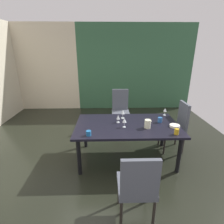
% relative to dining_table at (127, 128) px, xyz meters
% --- Properties ---
extents(ground_plane, '(6.02, 6.33, 0.02)m').
position_rel_dining_table_xyz_m(ground_plane, '(-0.45, 0.03, -0.66)').
color(ground_plane, black).
extents(back_panel_interior, '(2.12, 0.10, 2.82)m').
position_rel_dining_table_xyz_m(back_panel_interior, '(-2.41, 3.15, 0.76)').
color(back_panel_interior, beige).
rests_on(back_panel_interior, ground_plane).
extents(garden_window_panel, '(3.91, 0.10, 2.82)m').
position_rel_dining_table_xyz_m(garden_window_panel, '(0.61, 3.15, 0.76)').
color(garden_window_panel, '#315B3D').
rests_on(garden_window_panel, ground_plane).
extents(dining_table, '(1.89, 1.09, 0.72)m').
position_rel_dining_table_xyz_m(dining_table, '(0.00, 0.00, 0.00)').
color(dining_table, black).
rests_on(dining_table, ground_plane).
extents(chair_head_near, '(0.44, 0.44, 0.98)m').
position_rel_dining_table_xyz_m(chair_head_near, '(-0.03, -1.34, -0.10)').
color(chair_head_near, '#484C57').
rests_on(chair_head_near, ground_plane).
extents(chair_right_far, '(0.44, 0.44, 1.03)m').
position_rel_dining_table_xyz_m(chair_right_far, '(1.05, 0.30, -0.08)').
color(chair_right_far, '#484C57').
rests_on(chair_right_far, ground_plane).
extents(chair_head_far, '(0.44, 0.45, 1.06)m').
position_rel_dining_table_xyz_m(chair_head_far, '(-0.02, 1.35, -0.07)').
color(chair_head_far, '#484C57').
rests_on(chair_head_far, ground_plane).
extents(wine_glass_corner, '(0.07, 0.07, 0.17)m').
position_rel_dining_table_xyz_m(wine_glass_corner, '(-0.06, 0.31, 0.20)').
color(wine_glass_corner, silver).
rests_on(wine_glass_corner, dining_table).
extents(wine_glass_rear, '(0.06, 0.06, 0.15)m').
position_rel_dining_table_xyz_m(wine_glass_rear, '(-0.16, 0.10, 0.17)').
color(wine_glass_rear, silver).
rests_on(wine_glass_rear, dining_table).
extents(wine_glass_right, '(0.07, 0.07, 0.17)m').
position_rel_dining_table_xyz_m(wine_glass_right, '(-0.07, -0.11, 0.19)').
color(wine_glass_right, silver).
rests_on(wine_glass_right, dining_table).
extents(wine_glass_front, '(0.07, 0.07, 0.15)m').
position_rel_dining_table_xyz_m(wine_glass_front, '(0.83, 0.45, 0.18)').
color(wine_glass_front, silver).
rests_on(wine_glass_front, dining_table).
extents(serving_bowl_left, '(0.18, 0.18, 0.04)m').
position_rel_dining_table_xyz_m(serving_bowl_left, '(0.83, -0.13, 0.09)').
color(serving_bowl_left, white).
rests_on(serving_bowl_left, dining_table).
extents(cup_south, '(0.08, 0.08, 0.10)m').
position_rel_dining_table_xyz_m(cup_south, '(0.63, 0.08, 0.12)').
color(cup_south, '#2A5A9A').
rests_on(cup_south, dining_table).
extents(cup_near_window, '(0.07, 0.07, 0.10)m').
position_rel_dining_table_xyz_m(cup_near_window, '(0.75, -0.42, 0.12)').
color(cup_near_window, '#BA8F1B').
rests_on(cup_near_window, dining_table).
extents(cup_west, '(0.08, 0.08, 0.08)m').
position_rel_dining_table_xyz_m(cup_west, '(-0.67, -0.42, 0.11)').
color(cup_west, '#1C5892').
rests_on(cup_west, dining_table).
extents(pitcher_east, '(0.12, 0.11, 0.15)m').
position_rel_dining_table_xyz_m(pitcher_east, '(0.34, -0.16, 0.15)').
color(pitcher_east, beige).
rests_on(pitcher_east, dining_table).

